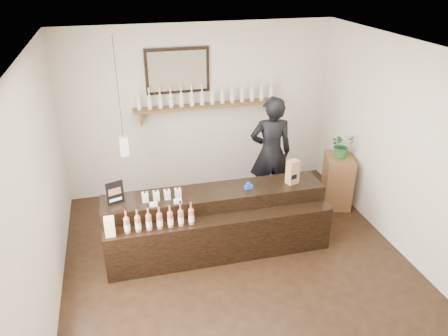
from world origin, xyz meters
TOP-DOWN VIEW (x-y plane):
  - ground at (0.00, 0.00)m, footprint 5.00×5.00m
  - room_shell at (0.00, 0.00)m, footprint 5.00×5.00m
  - back_wall_decor at (-0.14, 2.37)m, footprint 2.66×0.96m
  - counter at (-0.19, 0.59)m, footprint 3.02×0.82m
  - promo_sign at (-1.49, 0.69)m, footprint 0.22×0.09m
  - paper_bag at (0.92, 0.65)m, footprint 0.19×0.16m
  - tape_dispenser at (0.28, 0.64)m, footprint 0.12×0.06m
  - side_cabinet at (2.00, 1.28)m, footprint 0.59×0.69m
  - potted_plant at (2.00, 1.28)m, footprint 0.36×0.32m
  - shopkeeper at (0.93, 1.55)m, footprint 0.81×0.59m

SIDE VIEW (x-z plane):
  - ground at x=0.00m, z-range 0.00..0.00m
  - counter at x=-0.19m, z-range -0.10..0.89m
  - side_cabinet at x=2.00m, z-range 0.00..0.85m
  - tape_dispenser at x=0.28m, z-range 0.83..0.93m
  - promo_sign at x=-1.49m, z-range 0.84..1.16m
  - paper_bag at x=0.92m, z-range 0.84..1.19m
  - shopkeeper at x=0.93m, z-range 0.00..2.08m
  - potted_plant at x=2.00m, z-range 0.85..1.25m
  - room_shell at x=0.00m, z-range -0.80..4.20m
  - back_wall_decor at x=-0.14m, z-range 0.91..2.60m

